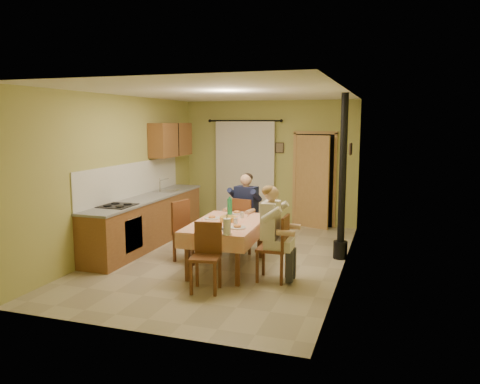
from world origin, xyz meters
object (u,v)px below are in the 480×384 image
(dining_table, at_px, (227,245))
(chair_far, at_px, (245,235))
(chair_left, at_px, (190,244))
(man_right, at_px, (273,222))
(man_far, at_px, (245,203))
(stove_flue, at_px, (342,200))
(chair_right, at_px, (273,261))
(chair_near, at_px, (206,271))

(dining_table, relative_size, chair_far, 1.81)
(chair_far, height_order, chair_left, chair_left)
(chair_far, height_order, man_right, man_right)
(man_far, distance_m, stove_flue, 1.70)
(chair_right, bearing_deg, dining_table, 68.57)
(dining_table, distance_m, man_far, 1.19)
(man_far, bearing_deg, stove_flue, 12.77)
(dining_table, height_order, chair_right, chair_right)
(chair_right, distance_m, chair_left, 1.67)
(dining_table, xyz_separation_m, chair_far, (-0.04, 1.07, -0.09))
(chair_far, relative_size, chair_left, 0.97)
(dining_table, relative_size, chair_left, 1.75)
(man_far, bearing_deg, chair_right, -46.99)
(chair_left, bearing_deg, chair_right, 85.99)
(chair_near, distance_m, stove_flue, 2.79)
(chair_far, xyz_separation_m, chair_near, (0.10, -2.10, -0.00))
(chair_far, distance_m, man_far, 0.59)
(dining_table, xyz_separation_m, chair_near, (0.06, -1.04, -0.09))
(man_right, bearing_deg, stove_flue, -30.55)
(chair_near, distance_m, man_far, 2.20)
(chair_right, relative_size, chair_left, 0.97)
(dining_table, xyz_separation_m, man_far, (-0.04, 1.08, 0.50))
(chair_right, bearing_deg, man_right, 90.00)
(dining_table, bearing_deg, man_far, 89.54)
(dining_table, bearing_deg, chair_far, 89.71)
(dining_table, xyz_separation_m, chair_right, (0.84, -0.32, -0.09))
(chair_left, bearing_deg, chair_far, 155.11)
(chair_near, bearing_deg, chair_right, -146.50)
(dining_table, bearing_deg, man_right, -23.48)
(chair_far, relative_size, chair_right, 1.00)
(chair_far, bearing_deg, man_far, 90.00)
(man_far, distance_m, man_right, 1.64)
(chair_left, relative_size, man_far, 0.73)
(chair_far, xyz_separation_m, chair_right, (0.88, -1.39, -0.00))
(dining_table, xyz_separation_m, man_right, (0.82, -0.32, 0.50))
(man_far, height_order, stove_flue, stove_flue)
(dining_table, bearing_deg, chair_near, -89.08)
(chair_near, relative_size, chair_left, 0.93)
(chair_far, xyz_separation_m, stove_flue, (1.70, 0.07, 0.73))
(chair_near, xyz_separation_m, man_right, (0.76, 0.72, 0.59))
(chair_right, distance_m, man_far, 1.75)
(chair_near, height_order, stove_flue, stove_flue)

